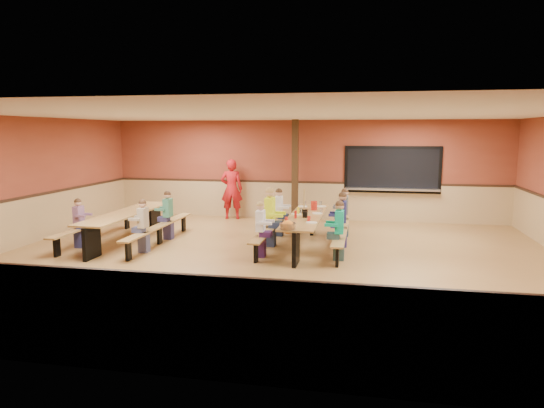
# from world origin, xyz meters

# --- Properties ---
(ground) EXTENTS (12.00, 12.00, 0.00)m
(ground) POSITION_xyz_m (0.00, 0.00, 0.00)
(ground) COLOR brown
(ground) RESTS_ON ground
(room_envelope) EXTENTS (12.04, 10.04, 3.02)m
(room_envelope) POSITION_xyz_m (0.00, 0.00, 0.69)
(room_envelope) COLOR brown
(room_envelope) RESTS_ON ground
(kitchen_pass_through) EXTENTS (2.78, 0.28, 1.38)m
(kitchen_pass_through) POSITION_xyz_m (2.60, 4.96, 1.49)
(kitchen_pass_through) COLOR black
(kitchen_pass_through) RESTS_ON ground
(structural_post) EXTENTS (0.18, 0.18, 3.00)m
(structural_post) POSITION_xyz_m (-0.20, 4.40, 1.50)
(structural_post) COLOR black
(structural_post) RESTS_ON ground
(cafeteria_table_main) EXTENTS (1.91, 3.70, 0.74)m
(cafeteria_table_main) POSITION_xyz_m (0.51, 1.30, 0.53)
(cafeteria_table_main) COLOR olive
(cafeteria_table_main) RESTS_ON ground
(cafeteria_table_second) EXTENTS (1.91, 3.70, 0.74)m
(cafeteria_table_second) POSITION_xyz_m (-3.76, 0.93, 0.53)
(cafeteria_table_second) COLOR olive
(cafeteria_table_second) RESTS_ON ground
(seated_child_white_left) EXTENTS (0.35, 0.29, 1.18)m
(seated_child_white_left) POSITION_xyz_m (-0.32, 0.19, 0.59)
(seated_child_white_left) COLOR white
(seated_child_white_left) RESTS_ON ground
(seated_adult_yellow) EXTENTS (0.44, 0.36, 1.36)m
(seated_adult_yellow) POSITION_xyz_m (-0.32, 1.20, 0.68)
(seated_adult_yellow) COLOR #E1FF1A
(seated_adult_yellow) RESTS_ON ground
(seated_child_grey_left) EXTENTS (0.37, 0.30, 1.20)m
(seated_child_grey_left) POSITION_xyz_m (-0.32, 2.38, 0.60)
(seated_child_grey_left) COLOR white
(seated_child_grey_left) RESTS_ON ground
(seated_child_teal_right) EXTENTS (0.38, 0.31, 1.22)m
(seated_child_teal_right) POSITION_xyz_m (1.33, 0.27, 0.61)
(seated_child_teal_right) COLOR #0D9970
(seated_child_teal_right) RESTS_ON ground
(seated_child_navy_right) EXTENTS (0.39, 0.32, 1.26)m
(seated_child_navy_right) POSITION_xyz_m (1.33, 1.48, 0.63)
(seated_child_navy_right) COLOR #1D1F50
(seated_child_navy_right) RESTS_ON ground
(seated_child_char_right) EXTENTS (0.37, 0.30, 1.21)m
(seated_child_char_right) POSITION_xyz_m (1.33, 2.64, 0.61)
(seated_child_char_right) COLOR #51555B
(seated_child_char_right) RESTS_ON ground
(seated_child_purple_sec) EXTENTS (0.33, 0.27, 1.12)m
(seated_child_purple_sec) POSITION_xyz_m (-4.59, 0.23, 0.56)
(seated_child_purple_sec) COLOR #795171
(seated_child_purple_sec) RESTS_ON ground
(seated_child_green_sec) EXTENTS (0.36, 0.29, 1.19)m
(seated_child_green_sec) POSITION_xyz_m (-2.94, 1.47, 0.59)
(seated_child_green_sec) COLOR #3B7F65
(seated_child_green_sec) RESTS_ON ground
(seated_child_tan_sec) EXTENTS (0.35, 0.28, 1.16)m
(seated_child_tan_sec) POSITION_xyz_m (-2.94, 0.10, 0.58)
(seated_child_tan_sec) COLOR tan
(seated_child_tan_sec) RESTS_ON ground
(standing_woman) EXTENTS (0.73, 0.53, 1.83)m
(standing_woman) POSITION_xyz_m (-2.18, 4.55, 0.92)
(standing_woman) COLOR #AE1318
(standing_woman) RESTS_ON ground
(punch_pitcher) EXTENTS (0.16, 0.16, 0.22)m
(punch_pitcher) POSITION_xyz_m (0.61, 2.11, 0.85)
(punch_pitcher) COLOR red
(punch_pitcher) RESTS_ON cafeteria_table_main
(chip_bowl) EXTENTS (0.32, 0.32, 0.15)m
(chip_bowl) POSITION_xyz_m (0.36, -0.35, 0.81)
(chip_bowl) COLOR orange
(chip_bowl) RESTS_ON cafeteria_table_main
(napkin_dispenser) EXTENTS (0.10, 0.14, 0.13)m
(napkin_dispenser) POSITION_xyz_m (0.53, 1.04, 0.80)
(napkin_dispenser) COLOR black
(napkin_dispenser) RESTS_ON cafeteria_table_main
(condiment_mustard) EXTENTS (0.06, 0.06, 0.17)m
(condiment_mustard) POSITION_xyz_m (0.32, 1.39, 0.82)
(condiment_mustard) COLOR yellow
(condiment_mustard) RESTS_ON cafeteria_table_main
(condiment_ketchup) EXTENTS (0.06, 0.06, 0.17)m
(condiment_ketchup) POSITION_xyz_m (0.33, 0.89, 0.82)
(condiment_ketchup) COLOR #B2140F
(condiment_ketchup) RESTS_ON cafeteria_table_main
(table_paddle) EXTENTS (0.16, 0.16, 0.56)m
(table_paddle) POSITION_xyz_m (0.41, 1.76, 0.88)
(table_paddle) COLOR black
(table_paddle) RESTS_ON cafeteria_table_main
(place_settings) EXTENTS (0.65, 3.30, 0.11)m
(place_settings) POSITION_xyz_m (0.51, 1.30, 0.80)
(place_settings) COLOR beige
(place_settings) RESTS_ON cafeteria_table_main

